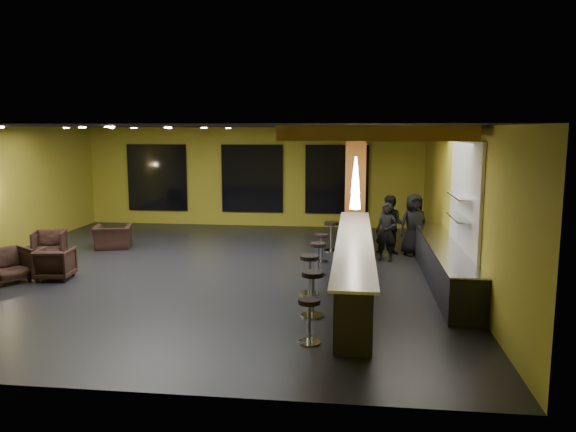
# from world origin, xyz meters

# --- Properties ---
(floor) EXTENTS (12.00, 13.00, 0.10)m
(floor) POSITION_xyz_m (0.00, 0.00, -0.05)
(floor) COLOR black
(floor) RESTS_ON ground
(ceiling) EXTENTS (12.00, 13.00, 0.10)m
(ceiling) POSITION_xyz_m (0.00, 0.00, 3.55)
(ceiling) COLOR black
(wall_back) EXTENTS (12.00, 0.10, 3.50)m
(wall_back) POSITION_xyz_m (0.00, 6.55, 1.75)
(wall_back) COLOR olive
(wall_back) RESTS_ON floor
(wall_front) EXTENTS (12.00, 0.10, 3.50)m
(wall_front) POSITION_xyz_m (0.00, -6.55, 1.75)
(wall_front) COLOR olive
(wall_front) RESTS_ON floor
(wall_right) EXTENTS (0.10, 13.00, 3.50)m
(wall_right) POSITION_xyz_m (6.05, 0.00, 1.75)
(wall_right) COLOR olive
(wall_right) RESTS_ON floor
(wood_soffit) EXTENTS (3.60, 8.00, 0.28)m
(wood_soffit) POSITION_xyz_m (4.00, 1.00, 3.36)
(wood_soffit) COLOR #AF7B33
(wood_soffit) RESTS_ON ceiling
(window_left) EXTENTS (2.20, 0.06, 2.40)m
(window_left) POSITION_xyz_m (-3.50, 6.44, 1.70)
(window_left) COLOR black
(window_left) RESTS_ON wall_back
(window_center) EXTENTS (2.20, 0.06, 2.40)m
(window_center) POSITION_xyz_m (0.00, 6.44, 1.70)
(window_center) COLOR black
(window_center) RESTS_ON wall_back
(window_right) EXTENTS (2.20, 0.06, 2.40)m
(window_right) POSITION_xyz_m (3.00, 6.44, 1.70)
(window_right) COLOR black
(window_right) RESTS_ON wall_back
(tile_backsplash) EXTENTS (0.06, 3.20, 2.40)m
(tile_backsplash) POSITION_xyz_m (5.96, -1.00, 2.00)
(tile_backsplash) COLOR white
(tile_backsplash) RESTS_ON wall_right
(bar_counter) EXTENTS (0.60, 8.00, 1.00)m
(bar_counter) POSITION_xyz_m (3.65, -1.00, 0.50)
(bar_counter) COLOR black
(bar_counter) RESTS_ON floor
(bar_top) EXTENTS (0.78, 8.10, 0.05)m
(bar_top) POSITION_xyz_m (3.65, -1.00, 1.02)
(bar_top) COLOR silver
(bar_top) RESTS_ON bar_counter
(prep_counter) EXTENTS (0.70, 6.00, 0.86)m
(prep_counter) POSITION_xyz_m (5.65, -0.50, 0.43)
(prep_counter) COLOR black
(prep_counter) RESTS_ON floor
(prep_top) EXTENTS (0.72, 6.00, 0.03)m
(prep_top) POSITION_xyz_m (5.65, -0.50, 0.89)
(prep_top) COLOR silver
(prep_top) RESTS_ON prep_counter
(wall_shelf_lower) EXTENTS (0.30, 1.50, 0.03)m
(wall_shelf_lower) POSITION_xyz_m (5.82, -1.20, 1.60)
(wall_shelf_lower) COLOR silver
(wall_shelf_lower) RESTS_ON wall_right
(wall_shelf_upper) EXTENTS (0.30, 1.50, 0.03)m
(wall_shelf_upper) POSITION_xyz_m (5.82, -1.20, 2.05)
(wall_shelf_upper) COLOR silver
(wall_shelf_upper) RESTS_ON wall_right
(column) EXTENTS (0.60, 0.60, 3.50)m
(column) POSITION_xyz_m (3.65, 3.60, 1.75)
(column) COLOR #A86225
(column) RESTS_ON floor
(pendant_0) EXTENTS (0.20, 0.20, 0.70)m
(pendant_0) POSITION_xyz_m (3.65, -3.00, 2.35)
(pendant_0) COLOR white
(pendant_0) RESTS_ON wood_soffit
(pendant_1) EXTENTS (0.20, 0.20, 0.70)m
(pendant_1) POSITION_xyz_m (3.65, -0.50, 2.35)
(pendant_1) COLOR white
(pendant_1) RESTS_ON wood_soffit
(pendant_2) EXTENTS (0.20, 0.20, 0.70)m
(pendant_2) POSITION_xyz_m (3.65, 2.00, 2.35)
(pendant_2) COLOR white
(pendant_2) RESTS_ON wood_soffit
(staff_a) EXTENTS (0.65, 0.53, 1.54)m
(staff_a) POSITION_xyz_m (4.48, 1.47, 0.77)
(staff_a) COLOR black
(staff_a) RESTS_ON floor
(staff_b) EXTENTS (0.90, 0.76, 1.64)m
(staff_b) POSITION_xyz_m (4.65, 2.32, 0.82)
(staff_b) COLOR black
(staff_b) RESTS_ON floor
(staff_c) EXTENTS (0.97, 0.81, 1.70)m
(staff_c) POSITION_xyz_m (5.25, 2.26, 0.85)
(staff_c) COLOR black
(staff_c) RESTS_ON floor
(armchair_a) EXTENTS (1.16, 1.15, 0.77)m
(armchair_a) POSITION_xyz_m (-4.12, -1.64, 0.38)
(armchair_a) COLOR black
(armchair_a) RESTS_ON floor
(armchair_b) EXTENTS (0.86, 0.88, 0.72)m
(armchair_b) POSITION_xyz_m (-3.21, -1.28, 0.36)
(armchair_b) COLOR black
(armchair_b) RESTS_ON floor
(armchair_c) EXTENTS (1.01, 1.03, 0.74)m
(armchair_c) POSITION_xyz_m (-4.50, 0.75, 0.37)
(armchair_c) COLOR black
(armchair_c) RESTS_ON floor
(armchair_d) EXTENTS (1.23, 1.14, 0.67)m
(armchair_d) POSITION_xyz_m (-3.33, 2.13, 0.33)
(armchair_d) COLOR black
(armchair_d) RESTS_ON floor
(bar_stool_0) EXTENTS (0.37, 0.37, 0.74)m
(bar_stool_0) POSITION_xyz_m (2.95, -4.51, 0.47)
(bar_stool_0) COLOR silver
(bar_stool_0) RESTS_ON floor
(bar_stool_1) EXTENTS (0.43, 0.43, 0.85)m
(bar_stool_1) POSITION_xyz_m (2.90, -3.18, 0.54)
(bar_stool_1) COLOR silver
(bar_stool_1) RESTS_ON floor
(bar_stool_2) EXTENTS (0.42, 0.42, 0.83)m
(bar_stool_2) POSITION_xyz_m (2.73, -1.78, 0.53)
(bar_stool_2) COLOR silver
(bar_stool_2) RESTS_ON floor
(bar_stool_3) EXTENTS (0.40, 0.40, 0.79)m
(bar_stool_3) POSITION_xyz_m (2.80, -0.26, 0.51)
(bar_stool_3) COLOR silver
(bar_stool_3) RESTS_ON floor
(bar_stool_4) EXTENTS (0.38, 0.38, 0.74)m
(bar_stool_4) POSITION_xyz_m (2.80, 1.10, 0.48)
(bar_stool_4) COLOR silver
(bar_stool_4) RESTS_ON floor
(bar_stool_5) EXTENTS (0.43, 0.43, 0.84)m
(bar_stool_5) POSITION_xyz_m (3.00, 2.50, 0.54)
(bar_stool_5) COLOR silver
(bar_stool_5) RESTS_ON floor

